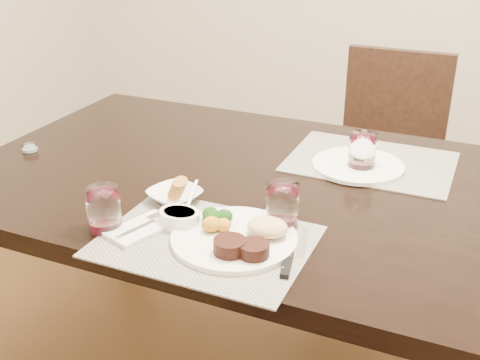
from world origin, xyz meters
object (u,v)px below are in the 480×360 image
at_px(cracker_bowl, 175,195).
at_px(far_plate, 358,165).
at_px(steak_knife, 291,259).
at_px(wine_glass_near, 282,207).
at_px(chair_far, 387,152).
at_px(dinner_plate, 239,236).

distance_m(cracker_bowl, far_plate, 0.54).
relative_size(steak_knife, far_plate, 0.85).
bearing_deg(steak_knife, cracker_bowl, 145.98).
bearing_deg(wine_glass_near, far_plate, 78.40).
bearing_deg(chair_far, far_plate, -86.62).
relative_size(steak_knife, wine_glass_near, 2.10).
bearing_deg(chair_far, cracker_bowl, -105.64).
bearing_deg(dinner_plate, chair_far, 73.57).
relative_size(chair_far, wine_glass_near, 8.67).
height_order(dinner_plate, cracker_bowl, cracker_bowl).
xyz_separation_m(wine_glass_near, far_plate, (0.08, 0.40, -0.04)).
bearing_deg(cracker_bowl, far_plate, 46.87).
height_order(chair_far, steak_knife, chair_far).
bearing_deg(cracker_bowl, wine_glass_near, -1.24).
distance_m(chair_far, wine_glass_near, 1.20).
height_order(chair_far, far_plate, chair_far).
relative_size(cracker_bowl, wine_glass_near, 1.54).
bearing_deg(cracker_bowl, steak_knife, -21.45).
distance_m(wine_glass_near, far_plate, 0.41).
bearing_deg(chair_far, dinner_plate, -94.33).
bearing_deg(dinner_plate, far_plate, 62.44).
xyz_separation_m(chair_far, far_plate, (0.04, -0.76, 0.26)).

